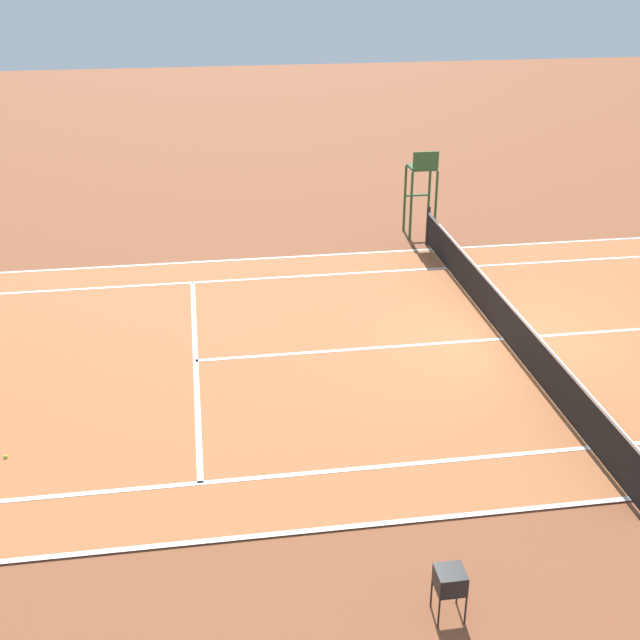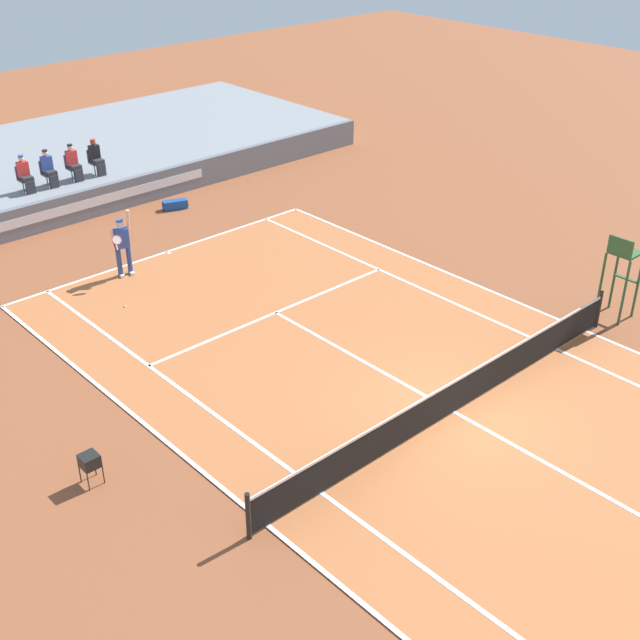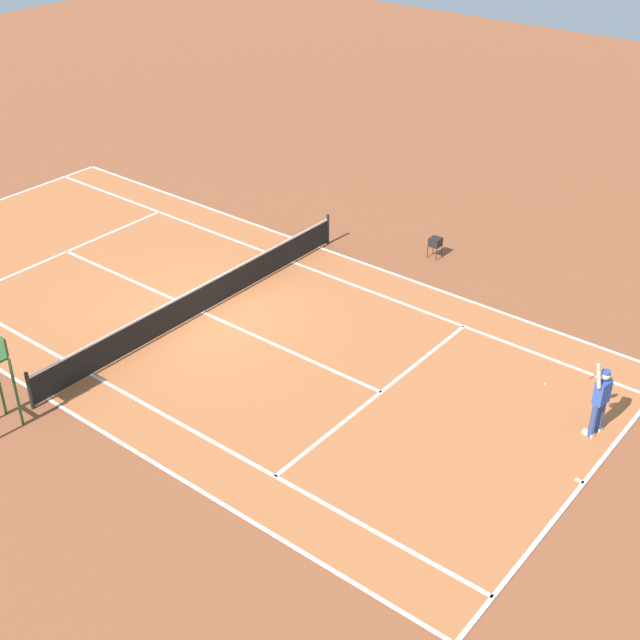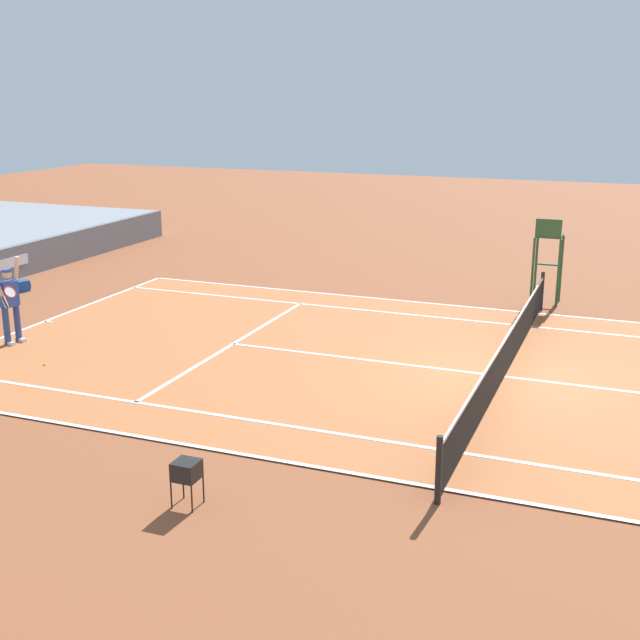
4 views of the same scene
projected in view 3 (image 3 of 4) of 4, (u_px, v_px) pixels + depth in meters
The scene contains 6 objects.
ground_plane at pixel (203, 313), 25.74m from camera, with size 80.00×80.00×0.00m, color brown.
court at pixel (203, 313), 25.73m from camera, with size 11.08×23.88×0.03m.
net at pixel (202, 298), 25.47m from camera, with size 11.98×0.10×1.07m.
tennis_player at pixel (600, 400), 20.40m from camera, with size 0.81×0.62×2.08m.
tennis_ball at pixel (545, 384), 22.59m from camera, with size 0.07×0.07×0.07m, color #D1E533.
ball_hopper at pixel (435, 242), 28.53m from camera, with size 0.36×0.36×0.70m.
Camera 3 is at (15.16, 16.49, 13.14)m, focal length 49.12 mm.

